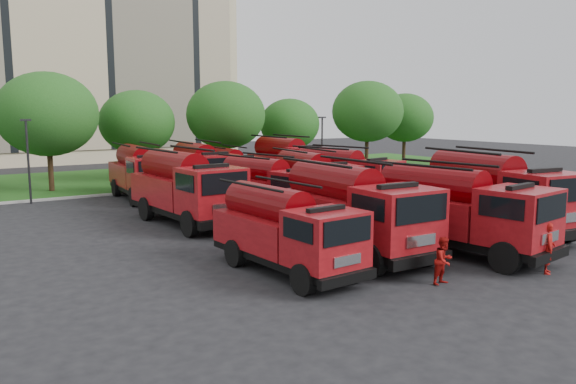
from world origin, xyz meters
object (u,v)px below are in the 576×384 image
fire_truck_0 (285,230)px  firefighter_1 (443,284)px  fire_truck_2 (458,211)px  fire_truck_8 (141,172)px  fire_truck_4 (186,188)px  fire_truck_7 (344,177)px  fire_truck_11 (289,162)px  fire_truck_1 (352,210)px  fire_truck_9 (201,170)px  fire_truck_10 (230,169)px  firefighter_4 (295,247)px  fire_truck_5 (269,188)px  fire_truck_6 (312,181)px  firefighter_5 (429,208)px  firefighter_3 (505,221)px  firefighter_0 (547,273)px  fire_truck_3 (494,193)px

fire_truck_0 → firefighter_1: 5.57m
fire_truck_2 → fire_truck_8: (-5.88, 20.38, -0.01)m
fire_truck_4 → fire_truck_7: size_ratio=1.05×
fire_truck_8 → fire_truck_11: (10.97, -0.49, 0.12)m
fire_truck_1 → fire_truck_9: size_ratio=1.00×
fire_truck_9 → fire_truck_2: bearing=-79.5°
fire_truck_8 → fire_truck_10: bearing=6.2°
fire_truck_0 → fire_truck_9: fire_truck_9 is taller
fire_truck_0 → firefighter_4: 3.85m
fire_truck_2 → fire_truck_10: fire_truck_2 is taller
firefighter_1 → fire_truck_9: bearing=79.6°
fire_truck_7 → firefighter_4: (-8.39, -7.26, -1.68)m
fire_truck_7 → fire_truck_11: size_ratio=0.96×
fire_truck_5 → fire_truck_8: fire_truck_8 is taller
fire_truck_10 → firefighter_1: 23.59m
fire_truck_11 → fire_truck_1: bearing=-116.4°
fire_truck_1 → fire_truck_11: size_ratio=0.98×
fire_truck_0 → fire_truck_6: (8.12, 9.74, 0.15)m
fire_truck_10 → firefighter_5: size_ratio=3.46×
fire_truck_5 → firefighter_3: fire_truck_5 is taller
firefighter_3 → firefighter_4: size_ratio=0.94×
fire_truck_5 → firefighter_1: fire_truck_5 is taller
fire_truck_7 → fire_truck_11: (1.55, 8.37, 0.14)m
fire_truck_6 → firefighter_0: (-0.55, -14.87, -1.64)m
fire_truck_9 → firefighter_1: 21.89m
fire_truck_1 → fire_truck_2: (3.60, -2.14, -0.06)m
fire_truck_7 → fire_truck_5: bearing=177.4°
fire_truck_2 → fire_truck_7: 12.06m
fire_truck_3 → firefighter_0: 6.90m
firefighter_5 → fire_truck_1: bearing=31.9°
fire_truck_0 → firefighter_4: (2.26, 2.74, -1.49)m
fire_truck_2 → fire_truck_8: size_ratio=1.02×
fire_truck_0 → firefighter_3: bearing=2.4°
fire_truck_0 → fire_truck_8: (1.24, 18.86, 0.20)m
fire_truck_5 → firefighter_1: (-1.29, -13.13, -1.57)m
fire_truck_0 → firefighter_1: (3.58, -4.00, -1.49)m
fire_truck_5 → firefighter_3: (9.64, -7.60, -1.57)m
fire_truck_0 → fire_truck_8: fire_truck_8 is taller
fire_truck_6 → fire_truck_8: bearing=134.1°
fire_truck_2 → fire_truck_6: size_ratio=1.04×
firefighter_1 → firefighter_5: bearing=37.6°
fire_truck_5 → fire_truck_7: (5.79, 0.88, 0.10)m
fire_truck_3 → firefighter_1: (-8.03, -4.15, -1.84)m
fire_truck_3 → firefighter_1: fire_truck_3 is taller
fire_truck_1 → fire_truck_4: (-3.03, 9.25, 0.04)m
fire_truck_0 → firefighter_1: size_ratio=4.22×
fire_truck_4 → fire_truck_9: fire_truck_4 is taller
fire_truck_7 → fire_truck_8: size_ratio=1.02×
fire_truck_3 → fire_truck_1: bearing=-175.9°
fire_truck_9 → fire_truck_10: size_ratio=1.18×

